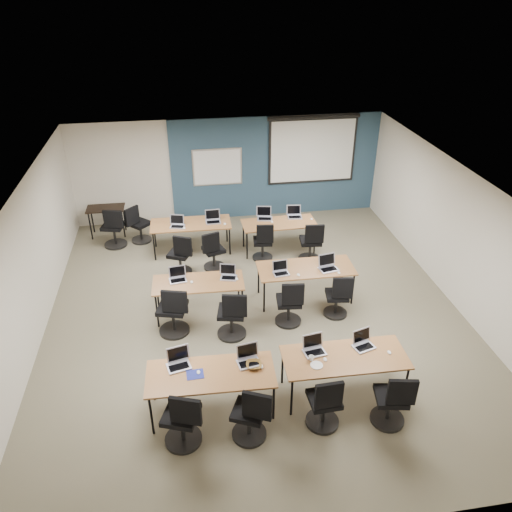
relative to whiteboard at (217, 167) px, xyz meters
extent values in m
cube|color=#6B6354|center=(0.30, -4.43, -1.45)|extent=(8.00, 9.00, 0.02)
cube|color=white|center=(0.30, -4.43, 1.25)|extent=(8.00, 9.00, 0.02)
cube|color=beige|center=(0.30, 0.07, -0.10)|extent=(8.00, 0.04, 2.70)
cube|color=beige|center=(0.30, -8.93, -0.10)|extent=(8.00, 0.04, 2.70)
cube|color=beige|center=(-3.70, -4.43, -0.10)|extent=(0.04, 9.00, 2.70)
cube|color=beige|center=(4.30, -4.43, -0.10)|extent=(0.04, 9.00, 2.70)
cube|color=#3D5977|center=(1.55, 0.04, -0.10)|extent=(5.50, 0.04, 2.70)
cube|color=silver|center=(0.00, 0.00, 0.00)|extent=(1.28, 0.02, 0.98)
cube|color=white|center=(0.00, -0.01, 0.00)|extent=(1.20, 0.02, 0.90)
cube|color=black|center=(2.50, -0.02, 0.35)|extent=(2.32, 0.03, 1.82)
cube|color=white|center=(2.50, -0.03, 0.31)|extent=(2.20, 0.02, 1.62)
cylinder|color=black|center=(2.50, -0.03, 1.19)|extent=(2.40, 0.10, 0.10)
cube|color=brown|center=(-0.74, -6.77, -0.73)|extent=(1.90, 0.79, 0.03)
cylinder|color=black|center=(-1.63, -7.10, -1.10)|extent=(0.04, 0.04, 0.70)
cylinder|color=black|center=(0.15, -7.10, -1.10)|extent=(0.04, 0.04, 0.70)
cylinder|color=black|center=(-1.63, -6.43, -1.10)|extent=(0.04, 0.04, 0.70)
cylinder|color=black|center=(0.15, -6.43, -1.10)|extent=(0.04, 0.04, 0.70)
cube|color=#A86131|center=(1.33, -6.73, -0.73)|extent=(1.92, 0.80, 0.03)
cylinder|color=black|center=(0.43, -7.07, -1.10)|extent=(0.04, 0.04, 0.70)
cylinder|color=black|center=(2.23, -7.07, -1.10)|extent=(0.04, 0.04, 0.70)
cylinder|color=black|center=(0.43, -6.39, -1.10)|extent=(0.04, 0.04, 0.70)
cylinder|color=black|center=(2.23, -6.39, -1.10)|extent=(0.04, 0.04, 0.70)
cube|color=brown|center=(-0.78, -4.26, -0.73)|extent=(1.73, 0.72, 0.03)
cylinder|color=black|center=(-1.58, -4.56, -1.10)|extent=(0.04, 0.04, 0.70)
cylinder|color=black|center=(0.02, -4.56, -1.10)|extent=(0.04, 0.04, 0.70)
cylinder|color=black|center=(-1.58, -3.96, -1.10)|extent=(0.04, 0.04, 0.70)
cylinder|color=black|center=(0.02, -3.96, -1.10)|extent=(0.04, 0.04, 0.70)
cube|color=brown|center=(1.37, -4.07, -0.73)|extent=(1.92, 0.80, 0.03)
cylinder|color=black|center=(0.47, -4.41, -1.10)|extent=(0.04, 0.04, 0.70)
cylinder|color=black|center=(2.27, -4.41, -1.10)|extent=(0.04, 0.04, 0.70)
cylinder|color=black|center=(0.47, -3.73, -1.10)|extent=(0.04, 0.04, 0.70)
cylinder|color=black|center=(2.27, -3.73, -1.10)|extent=(0.04, 0.04, 0.70)
cube|color=brown|center=(-0.81, -1.70, -0.73)|extent=(1.87, 0.78, 0.03)
cylinder|color=black|center=(-1.68, -2.03, -1.10)|extent=(0.04, 0.04, 0.70)
cylinder|color=black|center=(0.06, -2.03, -1.10)|extent=(0.04, 0.04, 0.70)
cylinder|color=black|center=(-1.68, -1.37, -1.10)|extent=(0.04, 0.04, 0.70)
cylinder|color=black|center=(0.06, -1.37, -1.10)|extent=(0.04, 0.04, 0.70)
cube|color=olive|center=(1.24, -1.99, -0.73)|extent=(1.73, 0.72, 0.03)
cylinder|color=black|center=(0.44, -2.30, -1.10)|extent=(0.04, 0.04, 0.70)
cylinder|color=black|center=(2.05, -2.30, -1.10)|extent=(0.04, 0.04, 0.70)
cylinder|color=black|center=(0.44, -1.69, -1.10)|extent=(0.04, 0.04, 0.70)
cylinder|color=black|center=(2.05, -1.69, -1.10)|extent=(0.04, 0.04, 0.70)
cube|color=#B0B0B0|center=(-1.20, -6.56, -0.71)|extent=(0.34, 0.25, 0.02)
cube|color=black|center=(-1.20, -6.58, -0.70)|extent=(0.29, 0.15, 0.00)
cube|color=#B0B0B0|center=(-1.20, -6.43, -0.58)|extent=(0.34, 0.06, 0.24)
cube|color=black|center=(-1.20, -6.43, -0.58)|extent=(0.30, 0.05, 0.19)
ellipsoid|color=white|center=(-0.92, -6.73, -0.71)|extent=(0.07, 0.09, 0.03)
cylinder|color=black|center=(-1.20, -7.29, -1.42)|extent=(0.54, 0.54, 0.05)
cylinder|color=black|center=(-1.20, -7.29, -1.21)|extent=(0.06, 0.06, 0.48)
cube|color=black|center=(-1.20, -7.29, -0.93)|extent=(0.48, 0.48, 0.08)
cube|color=black|center=(-1.13, -7.50, -0.65)|extent=(0.43, 0.06, 0.44)
cube|color=#B5B6B7|center=(-0.15, -6.65, -0.71)|extent=(0.34, 0.25, 0.02)
cube|color=black|center=(-0.15, -6.67, -0.70)|extent=(0.29, 0.14, 0.00)
cube|color=#B5B6B7|center=(-0.15, -6.52, -0.58)|extent=(0.34, 0.06, 0.24)
cube|color=black|center=(-0.15, -6.53, -0.58)|extent=(0.30, 0.04, 0.19)
ellipsoid|color=white|center=(0.02, -6.75, -0.71)|extent=(0.07, 0.11, 0.04)
cylinder|color=black|center=(-0.26, -7.35, -1.42)|extent=(0.51, 0.51, 0.05)
cylinder|color=black|center=(-0.26, -7.35, -1.23)|extent=(0.06, 0.06, 0.45)
cube|color=black|center=(-0.26, -7.35, -0.96)|extent=(0.45, 0.45, 0.08)
cube|color=black|center=(-0.17, -7.54, -0.68)|extent=(0.41, 0.06, 0.44)
cube|color=silver|center=(0.89, -6.57, -0.71)|extent=(0.33, 0.24, 0.02)
cube|color=black|center=(0.89, -6.59, -0.70)|extent=(0.28, 0.14, 0.00)
cube|color=silver|center=(0.89, -6.44, -0.58)|extent=(0.33, 0.06, 0.23)
cube|color=black|center=(0.89, -6.45, -0.58)|extent=(0.29, 0.04, 0.19)
ellipsoid|color=white|center=(1.00, -6.75, -0.71)|extent=(0.06, 0.09, 0.03)
cylinder|color=black|center=(0.85, -7.30, -1.42)|extent=(0.50, 0.50, 0.05)
cylinder|color=black|center=(0.85, -7.30, -1.23)|extent=(0.06, 0.06, 0.44)
cube|color=black|center=(0.85, -7.30, -0.97)|extent=(0.44, 0.44, 0.08)
cube|color=black|center=(0.85, -7.50, -0.69)|extent=(0.40, 0.06, 0.44)
cube|color=#B1B1B7|center=(1.68, -6.57, -0.71)|extent=(0.33, 0.24, 0.02)
cube|color=black|center=(1.68, -6.59, -0.70)|extent=(0.28, 0.14, 0.00)
cube|color=#B1B1B7|center=(1.68, -6.44, -0.58)|extent=(0.33, 0.06, 0.22)
cube|color=black|center=(1.68, -6.45, -0.58)|extent=(0.29, 0.04, 0.18)
ellipsoid|color=white|center=(2.03, -6.76, -0.71)|extent=(0.06, 0.09, 0.03)
cylinder|color=black|center=(1.83, -7.40, -1.42)|extent=(0.51, 0.51, 0.05)
cylinder|color=black|center=(1.83, -7.40, -1.22)|extent=(0.06, 0.06, 0.45)
cube|color=black|center=(1.83, -7.40, -0.96)|extent=(0.45, 0.45, 0.08)
cube|color=black|center=(1.87, -7.61, -0.68)|extent=(0.41, 0.06, 0.44)
cube|color=#A5A5AF|center=(-1.16, -4.16, -0.71)|extent=(0.32, 0.23, 0.02)
cube|color=black|center=(-1.16, -4.18, -0.70)|extent=(0.27, 0.14, 0.00)
cube|color=#A5A5AF|center=(-1.16, -4.03, -0.59)|extent=(0.32, 0.06, 0.22)
cube|color=black|center=(-1.16, -4.04, -0.59)|extent=(0.28, 0.04, 0.18)
ellipsoid|color=white|center=(-0.90, -4.26, -0.71)|extent=(0.07, 0.10, 0.03)
cylinder|color=black|center=(-1.29, -4.76, -1.42)|extent=(0.57, 0.57, 0.05)
cylinder|color=black|center=(-1.29, -4.76, -1.20)|extent=(0.06, 0.06, 0.50)
cube|color=black|center=(-1.29, -4.76, -0.91)|extent=(0.50, 0.50, 0.08)
cube|color=black|center=(-1.23, -4.98, -0.63)|extent=(0.46, 0.06, 0.44)
cube|color=#B9B8C4|center=(-0.19, -4.22, -0.71)|extent=(0.31, 0.22, 0.02)
cube|color=black|center=(-0.19, -4.24, -0.70)|extent=(0.26, 0.13, 0.00)
cube|color=#B9B8C4|center=(-0.19, -4.10, -0.59)|extent=(0.31, 0.06, 0.21)
cube|color=black|center=(-0.19, -4.11, -0.59)|extent=(0.27, 0.04, 0.17)
ellipsoid|color=white|center=(-0.04, -4.29, -0.71)|extent=(0.06, 0.10, 0.03)
cylinder|color=black|center=(-0.24, -5.02, -1.42)|extent=(0.54, 0.54, 0.05)
cylinder|color=black|center=(-0.24, -5.02, -1.21)|extent=(0.06, 0.06, 0.48)
cube|color=black|center=(-0.24, -5.02, -0.93)|extent=(0.48, 0.48, 0.08)
cube|color=black|center=(-0.20, -5.23, -0.65)|extent=(0.44, 0.06, 0.44)
cube|color=silver|center=(0.84, -4.23, -0.71)|extent=(0.30, 0.22, 0.02)
cube|color=black|center=(0.84, -4.25, -0.70)|extent=(0.26, 0.13, 0.00)
cube|color=silver|center=(0.84, -4.11, -0.59)|extent=(0.30, 0.06, 0.21)
cube|color=black|center=(0.84, -4.12, -0.59)|extent=(0.27, 0.04, 0.17)
ellipsoid|color=white|center=(1.16, -4.33, -0.71)|extent=(0.08, 0.11, 0.04)
cylinder|color=black|center=(0.87, -4.81, -1.42)|extent=(0.51, 0.51, 0.05)
cylinder|color=black|center=(0.87, -4.81, -1.23)|extent=(0.06, 0.06, 0.45)
cube|color=black|center=(0.87, -4.81, -0.96)|extent=(0.45, 0.45, 0.08)
cube|color=black|center=(0.89, -5.01, -0.68)|extent=(0.41, 0.06, 0.44)
cube|color=#A4A4AC|center=(1.79, -4.22, -0.71)|extent=(0.36, 0.26, 0.02)
cube|color=black|center=(1.79, -4.24, -0.70)|extent=(0.31, 0.15, 0.00)
cube|color=#A4A4AC|center=(1.79, -4.08, -0.57)|extent=(0.36, 0.07, 0.25)
cube|color=black|center=(1.79, -4.09, -0.57)|extent=(0.32, 0.05, 0.20)
ellipsoid|color=white|center=(1.96, -4.38, -0.71)|extent=(0.08, 0.10, 0.03)
cylinder|color=black|center=(1.84, -4.71, -1.42)|extent=(0.47, 0.47, 0.05)
cylinder|color=black|center=(1.84, -4.71, -1.24)|extent=(0.06, 0.06, 0.41)
cube|color=black|center=(1.84, -4.71, -1.00)|extent=(0.41, 0.41, 0.08)
cube|color=black|center=(1.87, -4.90, -0.72)|extent=(0.38, 0.06, 0.44)
cube|color=silver|center=(-1.12, -1.85, -0.71)|extent=(0.32, 0.24, 0.02)
cube|color=black|center=(-1.12, -1.87, -0.70)|extent=(0.28, 0.14, 0.00)
cube|color=silver|center=(-1.12, -1.72, -0.58)|extent=(0.32, 0.06, 0.22)
cube|color=black|center=(-1.12, -1.73, -0.58)|extent=(0.29, 0.04, 0.18)
ellipsoid|color=white|center=(-0.96, -1.96, -0.71)|extent=(0.07, 0.10, 0.03)
cylinder|color=black|center=(-1.11, -2.67, -1.42)|extent=(0.50, 0.50, 0.05)
cylinder|color=black|center=(-1.11, -2.67, -1.23)|extent=(0.06, 0.06, 0.44)
cube|color=black|center=(-1.11, -2.67, -0.97)|extent=(0.44, 0.44, 0.08)
cube|color=black|center=(-1.03, -2.86, -0.69)|extent=(0.41, 0.06, 0.44)
cube|color=#B5B5C0|center=(-0.28, -1.74, -0.71)|extent=(0.35, 0.25, 0.02)
cube|color=black|center=(-0.28, -1.76, -0.70)|extent=(0.30, 0.15, 0.00)
cube|color=#B5B5C0|center=(-0.28, -1.61, -0.58)|extent=(0.35, 0.06, 0.24)
cube|color=black|center=(-0.28, -1.61, -0.58)|extent=(0.31, 0.05, 0.20)
ellipsoid|color=white|center=(-0.02, -1.89, -0.71)|extent=(0.07, 0.10, 0.04)
cylinder|color=black|center=(-0.36, -2.58, -1.42)|extent=(0.48, 0.48, 0.05)
cylinder|color=black|center=(-0.36, -2.58, -1.24)|extent=(0.06, 0.06, 0.43)
cube|color=black|center=(-0.36, -2.58, -0.98)|extent=(0.43, 0.43, 0.08)
cube|color=black|center=(-0.42, -2.77, -0.70)|extent=(0.39, 0.06, 0.44)
cube|color=#B2B3C1|center=(0.95, -1.76, -0.71)|extent=(0.36, 0.26, 0.02)
cube|color=black|center=(0.95, -1.78, -0.70)|extent=(0.30, 0.15, 0.00)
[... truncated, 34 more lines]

